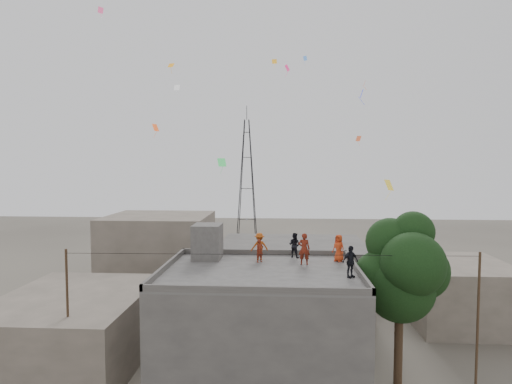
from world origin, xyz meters
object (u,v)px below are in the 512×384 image
person_dark_adult (350,262)px  stair_head_box (207,242)px  person_red_adult (304,249)px  tree (403,270)px  transmission_tower (247,182)px

person_dark_adult → stair_head_box: bearing=122.8°
person_red_adult → stair_head_box: bearing=-5.0°
tree → person_red_adult: bearing=170.4°
tree → person_red_adult: 5.20m
stair_head_box → transmission_tower: (-0.80, 37.40, 1.97)m
person_red_adult → person_dark_adult: 3.28m
stair_head_box → person_dark_adult: 8.45m
stair_head_box → tree: bearing=-10.7°
person_red_adult → person_dark_adult: (2.09, -2.53, -0.09)m
stair_head_box → person_dark_adult: size_ratio=1.29×
stair_head_box → person_red_adult: bearing=-11.8°
transmission_tower → person_red_adult: size_ratio=11.56×
tree → person_red_adult: tree is taller
tree → person_dark_adult: 3.50m
stair_head_box → tree: 10.80m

